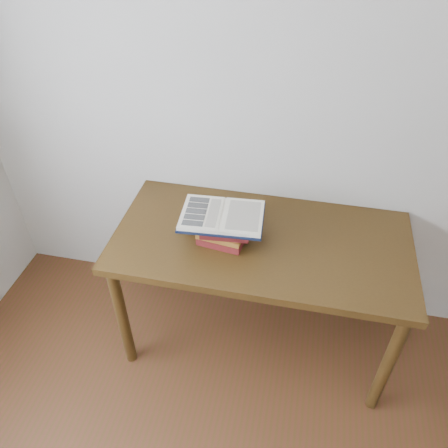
# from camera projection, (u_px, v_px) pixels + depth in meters

# --- Properties ---
(room_shell) EXTENTS (3.54, 3.54, 2.62)m
(room_shell) POSITION_uv_depth(u_px,v_px,m) (150.00, 447.00, 0.58)
(room_shell) COLOR beige
(room_shell) RESTS_ON ground
(desk) EXTENTS (1.47, 0.73, 0.79)m
(desk) POSITION_uv_depth(u_px,v_px,m) (261.00, 253.00, 2.21)
(desk) COLOR #412B10
(desk) RESTS_ON ground
(book_stack) EXTENTS (0.26, 0.20, 0.13)m
(book_stack) POSITION_uv_depth(u_px,v_px,m) (224.00, 230.00, 2.11)
(book_stack) COLOR #5C1719
(book_stack) RESTS_ON desk
(open_book) EXTENTS (0.41, 0.30, 0.03)m
(open_book) POSITION_uv_depth(u_px,v_px,m) (222.00, 216.00, 2.07)
(open_book) COLOR black
(open_book) RESTS_ON book_stack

